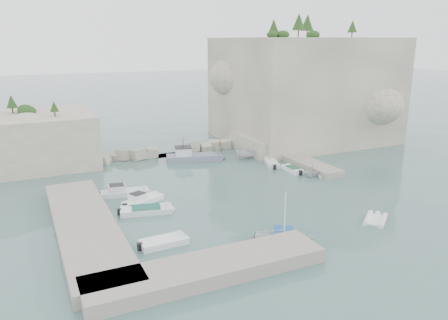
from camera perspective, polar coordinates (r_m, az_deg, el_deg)
name	(u,v)px	position (r m, az deg, el deg)	size (l,w,h in m)	color
ground	(248,200)	(47.20, 3.12, -5.27)	(400.00, 400.00, 0.00)	#476A66
cliff_east	(304,90)	(76.36, 10.35, 9.04)	(26.00, 22.00, 17.00)	beige
cliff_terrace	(267,143)	(68.02, 5.60, 2.25)	(8.00, 10.00, 2.50)	beige
outcrop_west	(32,140)	(65.13, -23.74, 2.45)	(16.00, 14.00, 7.00)	beige
quay_west	(85,227)	(41.28, -17.65, -8.32)	(5.00, 24.00, 1.10)	#9E9689
quay_south	(208,269)	(32.77, -2.07, -14.03)	(18.00, 4.00, 1.10)	#9E9689
ledge_east	(299,160)	(61.99, 9.75, -0.01)	(3.00, 16.00, 0.80)	#9E9689
breakwater	(173,150)	(65.99, -6.73, 1.32)	(28.00, 3.00, 1.40)	beige
motorboat_b	(143,203)	(47.12, -10.52, -5.55)	(4.97, 1.63, 1.40)	white
motorboat_a	(125,195)	(49.91, -12.87, -4.48)	(5.76, 1.72, 1.40)	silver
motorboat_c	(146,213)	(44.57, -10.11, -6.78)	(5.56, 2.02, 0.70)	silver
motorboat_e	(164,245)	(37.76, -7.88, -10.92)	(4.37, 1.79, 0.70)	white
rowboat	(284,242)	(38.26, 7.83, -10.54)	(3.60, 5.04, 1.04)	white
inflatable_dinghy	(375,221)	(44.36, 19.15, -7.54)	(3.60, 1.74, 0.44)	white
tender_east_a	(314,176)	(56.41, 11.62, -2.08)	(2.79, 3.23, 1.70)	silver
tender_east_b	(292,171)	(57.94, 8.91, -1.48)	(3.89, 1.33, 0.70)	white
tender_east_c	(271,165)	(60.67, 6.20, -0.61)	(4.87, 1.57, 0.70)	silver
tender_east_d	(250,158)	(64.03, 3.40, 0.31)	(1.82, 4.84, 1.87)	silver
work_boat	(194,160)	(62.61, -3.90, -0.05)	(8.59, 2.54, 2.20)	slate
rowboat_mast	(285,213)	(37.19, 7.98, -6.91)	(0.10, 0.10, 4.20)	white
vegetation	(275,32)	(74.24, 6.67, 16.30)	(53.48, 13.88, 13.40)	#1E4219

